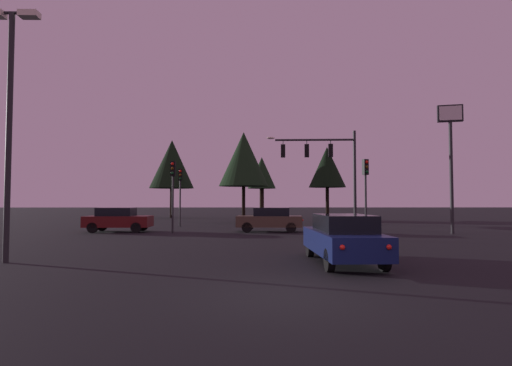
{
  "coord_description": "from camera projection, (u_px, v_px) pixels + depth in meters",
  "views": [
    {
      "loc": [
        -0.86,
        -8.45,
        1.96
      ],
      "look_at": [
        -0.38,
        21.76,
        3.28
      ],
      "focal_mm": 28.37,
      "sensor_mm": 36.0,
      "label": 1
    }
  ],
  "objects": [
    {
      "name": "tree_behind_sign",
      "position": [
        244.0,
        159.0,
        36.13
      ],
      "size": [
        4.42,
        4.42,
        8.11
      ],
      "color": "black",
      "rests_on": "ground"
    },
    {
      "name": "traffic_signal_mast_arm",
      "position": [
        327.0,
        160.0,
        27.75
      ],
      "size": [
        6.12,
        0.59,
        6.76
      ],
      "color": "#232326",
      "rests_on": "ground"
    },
    {
      "name": "traffic_light_median",
      "position": [
        173.0,
        182.0,
        24.61
      ],
      "size": [
        0.32,
        0.36,
        4.36
      ],
      "color": "#232326",
      "rests_on": "ground"
    },
    {
      "name": "car_crossing_left",
      "position": [
        270.0,
        219.0,
        25.38
      ],
      "size": [
        4.24,
        2.02,
        1.52
      ],
      "color": "#473828",
      "rests_on": "ground"
    },
    {
      "name": "tree_right_cluster",
      "position": [
        172.0,
        164.0,
        46.04
      ],
      "size": [
        5.01,
        5.01,
        8.89
      ],
      "color": "black",
      "rests_on": "ground"
    },
    {
      "name": "traffic_light_corner_left",
      "position": [
        366.0,
        181.0,
        23.12
      ],
      "size": [
        0.36,
        0.39,
        4.33
      ],
      "color": "#232326",
      "rests_on": "ground"
    },
    {
      "name": "car_crossing_right",
      "position": [
        118.0,
        219.0,
        25.33
      ],
      "size": [
        4.08,
        1.98,
        1.52
      ],
      "color": "#4C0F0F",
      "rests_on": "ground"
    },
    {
      "name": "ground_plane",
      "position": [
        260.0,
        225.0,
        32.84
      ],
      "size": [
        168.0,
        168.0,
        0.0
      ],
      "primitive_type": "plane",
      "color": "black",
      "rests_on": "ground"
    },
    {
      "name": "tree_center_horizon",
      "position": [
        262.0,
        173.0,
        45.36
      ],
      "size": [
        3.16,
        3.16,
        6.86
      ],
      "color": "black",
      "rests_on": "ground"
    },
    {
      "name": "store_sign_illuminated",
      "position": [
        451.0,
        140.0,
        23.88
      ],
      "size": [
        1.42,
        0.57,
        7.63
      ],
      "color": "#232326",
      "rests_on": "ground"
    },
    {
      "name": "tree_left_far",
      "position": [
        327.0,
        167.0,
        35.07
      ],
      "size": [
        3.2,
        3.2,
        6.64
      ],
      "color": "black",
      "rests_on": "ground"
    },
    {
      "name": "car_nearside_lane",
      "position": [
        343.0,
        238.0,
        12.62
      ],
      "size": [
        1.86,
        4.7,
        1.52
      ],
      "color": "#0F1947",
      "rests_on": "ground"
    },
    {
      "name": "parking_lot_lamp_post",
      "position": [
        10.0,
        102.0,
        12.92
      ],
      "size": [
        1.7,
        0.36,
        8.07
      ],
      "color": "#232326",
      "rests_on": "ground"
    },
    {
      "name": "traffic_light_corner_right",
      "position": [
        180.0,
        186.0,
        30.64
      ],
      "size": [
        0.34,
        0.37,
        4.36
      ],
      "color": "#232326",
      "rests_on": "ground"
    }
  ]
}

